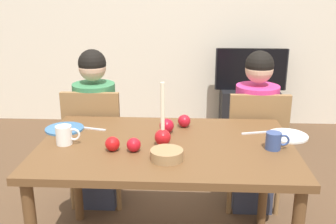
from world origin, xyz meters
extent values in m
cube|color=beige|center=(0.00, 2.60, 1.30)|extent=(6.40, 0.10, 2.60)
cube|color=brown|center=(0.00, 0.00, 0.73)|extent=(1.40, 0.90, 0.04)
cylinder|color=brown|center=(-0.64, 0.39, 0.35)|extent=(0.06, 0.06, 0.71)
cylinder|color=brown|center=(0.64, 0.39, 0.35)|extent=(0.06, 0.06, 0.71)
cube|color=olive|center=(-0.55, 0.69, 0.43)|extent=(0.40, 0.40, 0.04)
cube|color=olive|center=(-0.55, 0.51, 0.68)|extent=(0.40, 0.04, 0.45)
cylinder|color=olive|center=(-0.38, 0.86, 0.21)|extent=(0.04, 0.04, 0.41)
cylinder|color=olive|center=(-0.72, 0.86, 0.21)|extent=(0.04, 0.04, 0.41)
cylinder|color=olive|center=(-0.38, 0.52, 0.21)|extent=(0.04, 0.04, 0.41)
cylinder|color=olive|center=(-0.72, 0.52, 0.21)|extent=(0.04, 0.04, 0.41)
cube|color=olive|center=(0.60, 0.69, 0.43)|extent=(0.40, 0.40, 0.04)
cube|color=olive|center=(0.60, 0.51, 0.68)|extent=(0.40, 0.04, 0.45)
cylinder|color=olive|center=(0.77, 0.86, 0.21)|extent=(0.04, 0.04, 0.41)
cylinder|color=olive|center=(0.43, 0.86, 0.21)|extent=(0.04, 0.04, 0.41)
cylinder|color=olive|center=(0.77, 0.52, 0.21)|extent=(0.04, 0.04, 0.41)
cylinder|color=olive|center=(0.43, 0.52, 0.21)|extent=(0.04, 0.04, 0.41)
cube|color=#33384C|center=(-0.55, 0.64, 0.23)|extent=(0.28, 0.28, 0.45)
cylinder|color=#387A4C|center=(-0.55, 0.64, 0.69)|extent=(0.30, 0.30, 0.48)
sphere|color=tan|center=(-0.55, 0.64, 1.04)|extent=(0.19, 0.19, 0.19)
sphere|color=black|center=(-0.55, 0.64, 1.07)|extent=(0.19, 0.19, 0.19)
cube|color=#33384C|center=(0.60, 0.64, 0.23)|extent=(0.28, 0.28, 0.45)
cylinder|color=#D1337A|center=(0.60, 0.64, 0.69)|extent=(0.30, 0.30, 0.48)
sphere|color=tan|center=(0.60, 0.64, 1.04)|extent=(0.19, 0.19, 0.19)
sphere|color=black|center=(0.60, 0.64, 1.07)|extent=(0.19, 0.19, 0.19)
cube|color=black|center=(0.81, 2.30, 0.24)|extent=(0.64, 0.40, 0.48)
cube|color=black|center=(0.81, 2.30, 0.71)|extent=(0.79, 0.04, 0.46)
cube|color=black|center=(0.81, 2.30, 0.71)|extent=(0.76, 0.05, 0.46)
sphere|color=red|center=(-0.02, -0.02, 0.80)|extent=(0.09, 0.09, 0.09)
cylinder|color=#EFE5C6|center=(-0.02, -0.02, 0.97)|extent=(0.02, 0.02, 0.26)
cylinder|color=teal|center=(-0.63, 0.19, 0.76)|extent=(0.23, 0.23, 0.01)
cylinder|color=white|center=(0.70, 0.14, 0.76)|extent=(0.23, 0.23, 0.01)
cylinder|color=white|center=(-0.56, -0.03, 0.80)|extent=(0.09, 0.09, 0.10)
torus|color=white|center=(-0.50, -0.03, 0.81)|extent=(0.07, 0.01, 0.07)
cylinder|color=#33477F|center=(0.57, -0.05, 0.80)|extent=(0.08, 0.08, 0.09)
torus|color=#33477F|center=(0.63, -0.05, 0.80)|extent=(0.06, 0.01, 0.06)
cube|color=silver|center=(-0.46, 0.21, 0.75)|extent=(0.18, 0.06, 0.01)
cube|color=silver|center=(0.52, 0.19, 0.75)|extent=(0.18, 0.06, 0.01)
cylinder|color=#99754C|center=(0.01, -0.21, 0.78)|extent=(0.17, 0.17, 0.05)
sphere|color=#B01321|center=(0.10, 0.28, 0.79)|extent=(0.08, 0.08, 0.08)
sphere|color=#AF1021|center=(-0.01, 0.17, 0.79)|extent=(0.09, 0.09, 0.09)
sphere|color=red|center=(-0.16, -0.12, 0.79)|extent=(0.08, 0.08, 0.08)
sphere|color=red|center=(-0.28, -0.11, 0.79)|extent=(0.08, 0.08, 0.08)
camera|label=1|loc=(0.11, -1.99, 1.57)|focal=41.65mm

